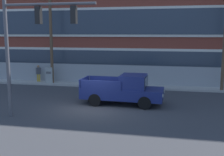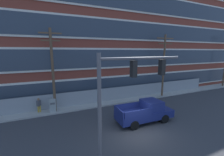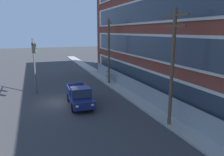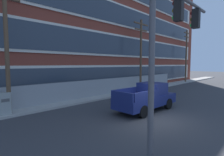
{
  "view_description": "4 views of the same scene",
  "coord_description": "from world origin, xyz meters",
  "px_view_note": "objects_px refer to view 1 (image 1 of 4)",
  "views": [
    {
      "loc": [
        4.68,
        -16.26,
        4.62
      ],
      "look_at": [
        0.81,
        1.99,
        1.6
      ],
      "focal_mm": 45.0,
      "sensor_mm": 36.0,
      "label": 1
    },
    {
      "loc": [
        -6.36,
        -9.25,
        6.42
      ],
      "look_at": [
        0.02,
        4.99,
        3.63
      ],
      "focal_mm": 24.0,
      "sensor_mm": 36.0,
      "label": 2
    },
    {
      "loc": [
        21.73,
        -2.71,
        7.09
      ],
      "look_at": [
        2.91,
        4.18,
        2.79
      ],
      "focal_mm": 35.0,
      "sensor_mm": 36.0,
      "label": 3
    },
    {
      "loc": [
        -9.01,
        -5.59,
        3.36
      ],
      "look_at": [
        1.2,
        4.34,
        2.23
      ],
      "focal_mm": 28.0,
      "sensor_mm": 36.0,
      "label": 4
    }
  ],
  "objects_px": {
    "electrical_cabinet": "(50,76)",
    "pedestrian_near_cabinet": "(38,73)",
    "pickup_truck_navy": "(124,90)",
    "utility_pole_near_corner": "(51,31)",
    "traffic_signal_mast": "(30,35)"
  },
  "relations": [
    {
      "from": "traffic_signal_mast",
      "to": "utility_pole_near_corner",
      "type": "distance_m",
      "value": 9.93
    },
    {
      "from": "pickup_truck_navy",
      "to": "electrical_cabinet",
      "type": "height_order",
      "value": "pickup_truck_navy"
    },
    {
      "from": "utility_pole_near_corner",
      "to": "electrical_cabinet",
      "type": "bearing_deg",
      "value": 177.87
    },
    {
      "from": "traffic_signal_mast",
      "to": "utility_pole_near_corner",
      "type": "xyz_separation_m",
      "value": [
        -3.06,
        9.44,
        0.26
      ]
    },
    {
      "from": "pickup_truck_navy",
      "to": "electrical_cabinet",
      "type": "xyz_separation_m",
      "value": [
        -7.69,
        5.59,
        -0.15
      ]
    },
    {
      "from": "pickup_truck_navy",
      "to": "pedestrian_near_cabinet",
      "type": "height_order",
      "value": "pickup_truck_navy"
    },
    {
      "from": "pickup_truck_navy",
      "to": "electrical_cabinet",
      "type": "bearing_deg",
      "value": 143.97
    },
    {
      "from": "traffic_signal_mast",
      "to": "electrical_cabinet",
      "type": "xyz_separation_m",
      "value": [
        -3.32,
        9.45,
        -3.69
      ]
    },
    {
      "from": "utility_pole_near_corner",
      "to": "electrical_cabinet",
      "type": "height_order",
      "value": "utility_pole_near_corner"
    },
    {
      "from": "utility_pole_near_corner",
      "to": "pickup_truck_navy",
      "type": "bearing_deg",
      "value": -36.93
    },
    {
      "from": "traffic_signal_mast",
      "to": "utility_pole_near_corner",
      "type": "bearing_deg",
      "value": 107.94
    },
    {
      "from": "traffic_signal_mast",
      "to": "pickup_truck_navy",
      "type": "height_order",
      "value": "traffic_signal_mast"
    },
    {
      "from": "pickup_truck_navy",
      "to": "pedestrian_near_cabinet",
      "type": "bearing_deg",
      "value": 146.3
    },
    {
      "from": "electrical_cabinet",
      "to": "pedestrian_near_cabinet",
      "type": "relative_size",
      "value": 0.93
    },
    {
      "from": "traffic_signal_mast",
      "to": "pedestrian_near_cabinet",
      "type": "distance_m",
      "value": 11.42
    }
  ]
}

